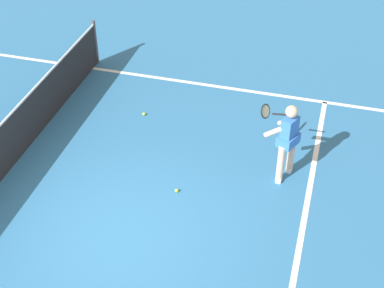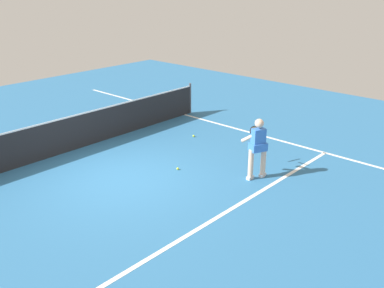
% 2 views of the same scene
% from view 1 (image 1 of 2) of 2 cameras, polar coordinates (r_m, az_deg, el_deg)
% --- Properties ---
extents(ground_plane, '(23.73, 23.73, 0.00)m').
position_cam_1_polar(ground_plane, '(9.87, -7.54, -8.85)').
color(ground_plane, teal).
extents(service_line_marking, '(9.99, 0.10, 0.01)m').
position_cam_1_polar(service_line_marking, '(9.39, 10.01, -12.33)').
color(service_line_marking, white).
rests_on(service_line_marking, ground).
extents(sideline_right_marking, '(0.10, 16.26, 0.01)m').
position_cam_1_polar(sideline_right_marking, '(13.56, 0.26, 5.98)').
color(sideline_right_marking, white).
rests_on(sideline_right_marking, ground).
extents(tennis_player, '(1.02, 0.84, 1.55)m').
position_cam_1_polar(tennis_player, '(10.53, 9.28, 0.56)').
color(tennis_player, beige).
rests_on(tennis_player, ground).
extents(tennis_ball_near, '(0.07, 0.07, 0.07)m').
position_cam_1_polar(tennis_ball_near, '(10.54, -1.51, -4.57)').
color(tennis_ball_near, '#D1E533').
rests_on(tennis_ball_near, ground).
extents(tennis_ball_mid, '(0.07, 0.07, 0.07)m').
position_cam_1_polar(tennis_ball_mid, '(12.49, -4.73, 2.94)').
color(tennis_ball_mid, '#D1E533').
rests_on(tennis_ball_mid, ground).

